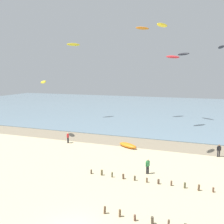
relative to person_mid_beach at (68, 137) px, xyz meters
The scene contains 14 objects.
wet_sand_strip 11.28m from the person_mid_beach, 18.75° to the left, with size 120.00×5.24×0.01m, color gray.
sea 42.60m from the person_mid_beach, 75.52° to the left, with size 160.00×70.00×0.10m, color slate.
groyne_mid 20.00m from the person_mid_beach, 27.30° to the right, with size 19.81×0.36×0.64m.
person_mid_beach is the anchor object (origin of this frame).
person_by_waterline 15.63m from the person_mid_beach, 27.22° to the right, with size 0.40×0.46×1.71m.
person_left_flank 21.92m from the person_mid_beach, ahead, with size 0.54×0.32×1.71m.
grounded_kite 9.62m from the person_mid_beach, ahead, with size 3.17×1.14×0.63m, color orange.
kite_aloft_0 26.45m from the person_mid_beach, 114.50° to the left, with size 3.21×1.03×0.51m, color yellow.
kite_aloft_1 25.66m from the person_mid_beach, 49.03° to the left, with size 3.37×1.08×0.54m, color red.
kite_aloft_2 21.28m from the person_mid_beach, ahead, with size 2.26×0.72×0.36m, color yellow.
kite_aloft_3 32.27m from the person_mid_beach, 74.41° to the left, with size 3.54×1.13×0.57m, color orange.
kite_aloft_4 33.98m from the person_mid_beach, 40.11° to the left, with size 3.29×1.05×0.53m, color black.
kite_aloft_6 32.60m from the person_mid_beach, 56.51° to the left, with size 3.27×1.05×0.52m, color black.
kite_aloft_7 10.53m from the person_mid_beach, 157.83° to the left, with size 2.71×0.87×0.43m, color yellow.
Camera 1 is at (7.05, -11.99, 10.83)m, focal length 36.35 mm.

